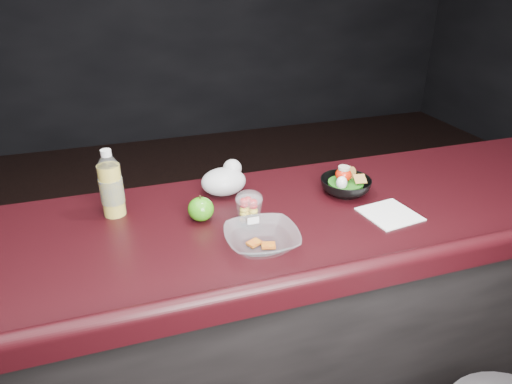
% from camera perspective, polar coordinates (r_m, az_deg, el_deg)
% --- Properties ---
extents(counter, '(4.06, 0.71, 1.02)m').
position_cam_1_polar(counter, '(1.74, -0.40, -18.18)').
color(counter, black).
rests_on(counter, ground).
extents(lemonade_bottle, '(0.07, 0.07, 0.22)m').
position_cam_1_polar(lemonade_bottle, '(1.50, -17.62, 0.46)').
color(lemonade_bottle, gold).
rests_on(lemonade_bottle, counter).
extents(fruit_cup, '(0.08, 0.08, 0.12)m').
position_cam_1_polar(fruit_cup, '(1.38, -0.86, -2.10)').
color(fruit_cup, white).
rests_on(fruit_cup, counter).
extents(green_apple, '(0.08, 0.08, 0.08)m').
position_cam_1_polar(green_apple, '(1.43, -6.91, -2.13)').
color(green_apple, '#258A0F').
rests_on(green_apple, counter).
extents(plastic_bag, '(0.16, 0.13, 0.11)m').
position_cam_1_polar(plastic_bag, '(1.58, -3.93, 1.52)').
color(plastic_bag, silver).
rests_on(plastic_bag, counter).
extents(snack_bowl, '(0.21, 0.21, 0.10)m').
position_cam_1_polar(snack_bowl, '(1.62, 11.09, 0.89)').
color(snack_bowl, black).
rests_on(snack_bowl, counter).
extents(takeout_bowl, '(0.22, 0.22, 0.05)m').
position_cam_1_polar(takeout_bowl, '(1.29, 0.73, -5.93)').
color(takeout_bowl, silver).
rests_on(takeout_bowl, counter).
extents(paper_napkin, '(0.18, 0.18, 0.00)m').
position_cam_1_polar(paper_napkin, '(1.53, 16.36, -2.67)').
color(paper_napkin, white).
rests_on(paper_napkin, counter).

